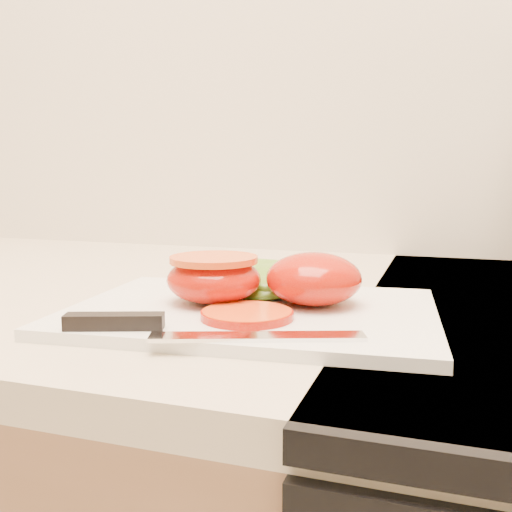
% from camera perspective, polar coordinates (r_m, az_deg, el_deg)
% --- Properties ---
extents(cutting_board, '(0.34, 0.26, 0.01)m').
position_cam_1_polar(cutting_board, '(0.52, -0.35, -5.63)').
color(cutting_board, white).
rests_on(cutting_board, counter).
extents(tomato_half_dome, '(0.09, 0.09, 0.05)m').
position_cam_1_polar(tomato_half_dome, '(0.52, 5.79, -2.27)').
color(tomato_half_dome, '#B3240C').
rests_on(tomato_half_dome, cutting_board).
extents(tomato_half_cut, '(0.09, 0.09, 0.04)m').
position_cam_1_polar(tomato_half_cut, '(0.53, -4.23, -2.14)').
color(tomato_half_cut, '#B3240C').
rests_on(tomato_half_cut, cutting_board).
extents(tomato_slice_0, '(0.07, 0.07, 0.01)m').
position_cam_1_polar(tomato_slice_0, '(0.48, -0.90, -5.86)').
color(tomato_slice_0, orange).
rests_on(tomato_slice_0, cutting_board).
extents(lettuce_leaf_0, '(0.15, 0.10, 0.03)m').
position_cam_1_polar(lettuce_leaf_0, '(0.58, -0.07, -2.29)').
color(lettuce_leaf_0, '#5D9728').
rests_on(lettuce_leaf_0, cutting_board).
extents(lettuce_leaf_1, '(0.13, 0.14, 0.02)m').
position_cam_1_polar(lettuce_leaf_1, '(0.58, 3.93, -2.46)').
color(lettuce_leaf_1, '#5D9728').
rests_on(lettuce_leaf_1, cutting_board).
extents(knife, '(0.23, 0.07, 0.01)m').
position_cam_1_polar(knife, '(0.44, -8.75, -7.05)').
color(knife, silver).
rests_on(knife, cutting_board).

